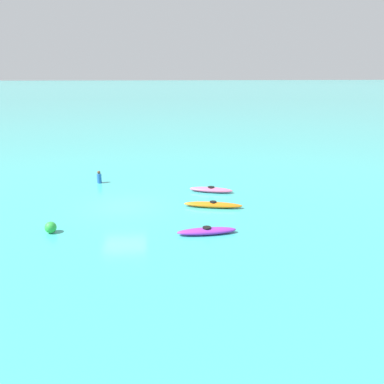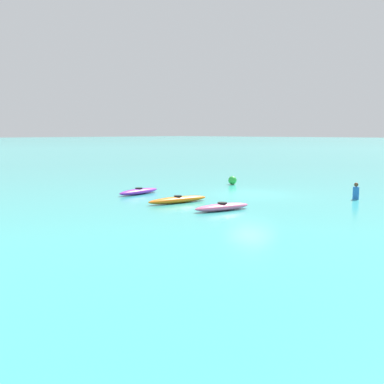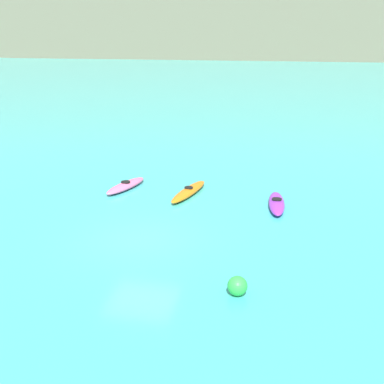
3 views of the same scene
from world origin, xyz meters
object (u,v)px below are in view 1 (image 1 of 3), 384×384
object	(u,v)px
kayak_orange	(213,205)
buoy_green	(51,227)
kayak_pink	(211,190)
person_near_shore	(99,178)
kayak_purple	(207,231)

from	to	relation	value
kayak_orange	buoy_green	size ratio (longest dim) A/B	6.05
kayak_pink	person_near_shore	distance (m)	8.08
person_near_shore	kayak_purple	bearing A→B (deg)	33.31
kayak_purple	buoy_green	distance (m)	7.62
kayak_purple	person_near_shore	world-z (taller)	person_near_shore
kayak_pink	person_near_shore	bearing A→B (deg)	-110.66
kayak_pink	kayak_purple	size ratio (longest dim) A/B	0.98
kayak_pink	buoy_green	world-z (taller)	buoy_green
person_near_shore	buoy_green	bearing A→B (deg)	-6.94
kayak_purple	kayak_orange	bearing A→B (deg)	168.16
kayak_pink	kayak_orange	xyz separation A→B (m)	(3.06, -0.27, -0.00)
kayak_orange	person_near_shore	bearing A→B (deg)	-129.00
kayak_purple	buoy_green	world-z (taller)	buoy_green
kayak_pink	person_near_shore	size ratio (longest dim) A/B	3.29
kayak_pink	person_near_shore	xyz separation A→B (m)	(-2.85, -7.56, 0.22)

